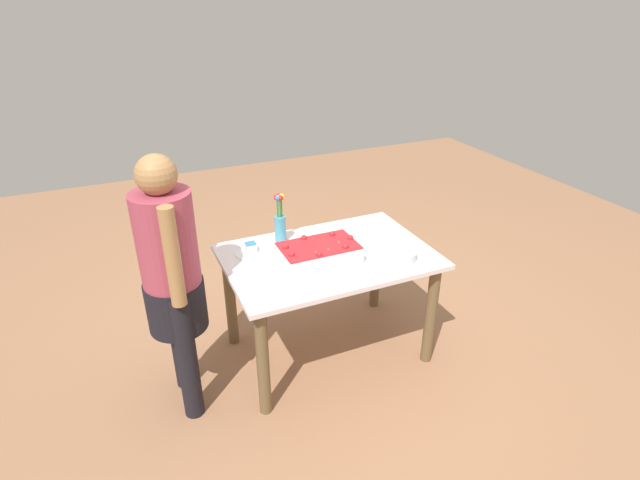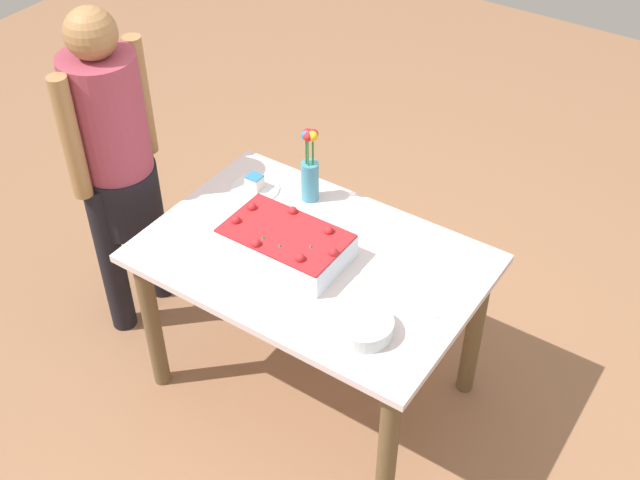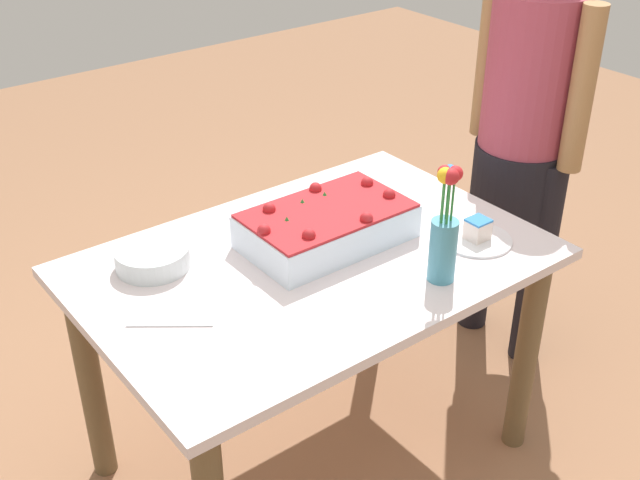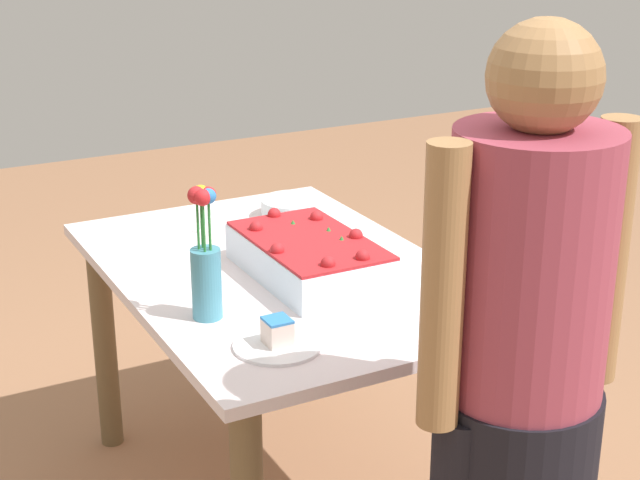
{
  "view_description": "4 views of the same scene",
  "coord_description": "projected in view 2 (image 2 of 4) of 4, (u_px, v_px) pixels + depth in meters",
  "views": [
    {
      "loc": [
        -1.12,
        -2.4,
        2.18
      ],
      "look_at": [
        -0.04,
        0.03,
        0.82
      ],
      "focal_mm": 28.0,
      "sensor_mm": 36.0,
      "label": 1
    },
    {
      "loc": [
        1.26,
        -1.83,
        2.69
      ],
      "look_at": [
        -0.0,
        0.06,
        0.77
      ],
      "focal_mm": 45.0,
      "sensor_mm": 36.0,
      "label": 2
    },
    {
      "loc": [
        1.11,
        1.48,
        1.87
      ],
      "look_at": [
        -0.06,
        -0.04,
        0.75
      ],
      "focal_mm": 45.0,
      "sensor_mm": 36.0,
      "label": 3
    },
    {
      "loc": [
        -2.19,
        1.04,
        1.7
      ],
      "look_at": [
        -0.08,
        -0.08,
        0.82
      ],
      "focal_mm": 55.0,
      "sensor_mm": 36.0,
      "label": 4
    }
  ],
  "objects": [
    {
      "name": "ground_plane",
      "position": [
        313.0,
        383.0,
        3.44
      ],
      "size": [
        8.0,
        8.0,
        0.0
      ],
      "primitive_type": "plane",
      "color": "#996A4A"
    },
    {
      "name": "sheet_cake",
      "position": [
        286.0,
        243.0,
        2.94
      ],
      "size": [
        0.46,
        0.27,
        0.13
      ],
      "color": "white",
      "rests_on": "dining_table"
    },
    {
      "name": "person_standing",
      "position": [
        115.0,
        156.0,
        3.24
      ],
      "size": [
        0.31,
        0.45,
        1.49
      ],
      "color": "black",
      "rests_on": "ground_plane"
    },
    {
      "name": "serving_plate_with_slice",
      "position": [
        255.0,
        186.0,
        3.26
      ],
      "size": [
        0.2,
        0.2,
        0.07
      ],
      "color": "white",
      "rests_on": "dining_table"
    },
    {
      "name": "cake_knife",
      "position": [
        425.0,
        297.0,
        2.79
      ],
      "size": [
        0.18,
        0.14,
        0.0
      ],
      "primitive_type": "cube",
      "rotation": [
        0.0,
        0.0,
        5.64
      ],
      "color": "silver",
      "rests_on": "dining_table"
    },
    {
      "name": "flower_vase",
      "position": [
        310.0,
        169.0,
        3.14
      ],
      "size": [
        0.07,
        0.07,
        0.32
      ],
      "color": "teal",
      "rests_on": "dining_table"
    },
    {
      "name": "dining_table",
      "position": [
        312.0,
        280.0,
        3.05
      ],
      "size": [
        1.25,
        0.84,
        0.73
      ],
      "color": "silver",
      "rests_on": "ground_plane"
    },
    {
      "name": "fruit_bowl",
      "position": [
        364.0,
        326.0,
        2.65
      ],
      "size": [
        0.2,
        0.2,
        0.06
      ],
      "primitive_type": "cylinder",
      "color": "silver",
      "rests_on": "dining_table"
    }
  ]
}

